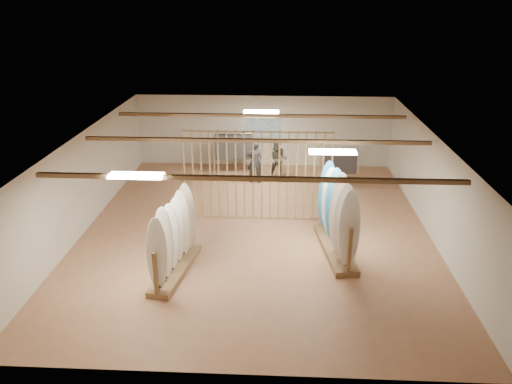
{
  "coord_description": "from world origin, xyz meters",
  "views": [
    {
      "loc": [
        0.67,
        -13.2,
        6.5
      ],
      "look_at": [
        0.0,
        0.0,
        1.2
      ],
      "focal_mm": 35.0,
      "sensor_mm": 36.0,
      "label": 1
    }
  ],
  "objects_px": {
    "clothing_rack_a": "(234,147)",
    "shopper_a": "(255,159)",
    "clothing_rack_b": "(339,162)",
    "rack_left": "(174,248)",
    "shopper_b": "(278,157)",
    "rack_right": "(336,226)"
  },
  "relations": [
    {
      "from": "rack_left",
      "to": "shopper_a",
      "type": "relative_size",
      "value": 1.4
    },
    {
      "from": "rack_left",
      "to": "shopper_a",
      "type": "distance_m",
      "value": 6.71
    },
    {
      "from": "clothing_rack_a",
      "to": "shopper_a",
      "type": "height_order",
      "value": "shopper_a"
    },
    {
      "from": "rack_right",
      "to": "shopper_b",
      "type": "relative_size",
      "value": 1.6
    },
    {
      "from": "clothing_rack_a",
      "to": "rack_left",
      "type": "bearing_deg",
      "value": -100.59
    },
    {
      "from": "rack_left",
      "to": "rack_right",
      "type": "bearing_deg",
      "value": 26.65
    },
    {
      "from": "clothing_rack_a",
      "to": "clothing_rack_b",
      "type": "xyz_separation_m",
      "value": [
        3.88,
        -1.22,
        -0.14
      ]
    },
    {
      "from": "rack_right",
      "to": "shopper_a",
      "type": "xyz_separation_m",
      "value": [
        -2.43,
        5.19,
        0.13
      ]
    },
    {
      "from": "rack_left",
      "to": "shopper_a",
      "type": "bearing_deg",
      "value": 84.68
    },
    {
      "from": "rack_right",
      "to": "rack_left",
      "type": "bearing_deg",
      "value": -170.26
    },
    {
      "from": "rack_right",
      "to": "clothing_rack_a",
      "type": "bearing_deg",
      "value": 110.08
    },
    {
      "from": "clothing_rack_a",
      "to": "shopper_a",
      "type": "distance_m",
      "value": 1.31
    },
    {
      "from": "clothing_rack_a",
      "to": "rack_right",
      "type": "bearing_deg",
      "value": -66.53
    },
    {
      "from": "rack_left",
      "to": "clothing_rack_a",
      "type": "height_order",
      "value": "rack_left"
    },
    {
      "from": "rack_left",
      "to": "rack_right",
      "type": "distance_m",
      "value": 4.28
    },
    {
      "from": "clothing_rack_a",
      "to": "clothing_rack_b",
      "type": "height_order",
      "value": "clothing_rack_a"
    },
    {
      "from": "rack_left",
      "to": "shopper_b",
      "type": "xyz_separation_m",
      "value": [
        2.47,
        6.83,
        0.2
      ]
    },
    {
      "from": "rack_right",
      "to": "shopper_b",
      "type": "xyz_separation_m",
      "value": [
        -1.61,
        5.52,
        0.12
      ]
    },
    {
      "from": "clothing_rack_b",
      "to": "rack_left",
      "type": "bearing_deg",
      "value": -125.84
    },
    {
      "from": "clothing_rack_a",
      "to": "shopper_a",
      "type": "bearing_deg",
      "value": -52.98
    },
    {
      "from": "rack_right",
      "to": "shopper_b",
      "type": "bearing_deg",
      "value": 98.21
    },
    {
      "from": "clothing_rack_b",
      "to": "shopper_b",
      "type": "relative_size",
      "value": 0.79
    }
  ]
}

